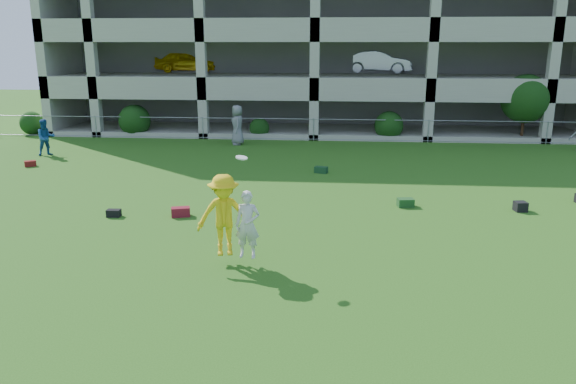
# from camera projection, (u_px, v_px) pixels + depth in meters

# --- Properties ---
(ground) EXTENTS (100.00, 100.00, 0.00)m
(ground) POSITION_uv_depth(u_px,v_px,m) (273.00, 294.00, 11.69)
(ground) COLOR #235114
(ground) RESTS_ON ground
(bystander_a) EXTENTS (1.03, 1.01, 1.68)m
(bystander_a) POSITION_uv_depth(u_px,v_px,m) (46.00, 137.00, 25.86)
(bystander_a) COLOR navy
(bystander_a) RESTS_ON ground
(bystander_c) EXTENTS (0.87, 1.11, 2.01)m
(bystander_c) POSITION_uv_depth(u_px,v_px,m) (237.00, 125.00, 28.58)
(bystander_c) COLOR slate
(bystander_c) RESTS_ON ground
(bag_red_a) EXTENTS (0.61, 0.44, 0.28)m
(bag_red_a) POSITION_uv_depth(u_px,v_px,m) (181.00, 212.00, 16.86)
(bag_red_a) COLOR #5E1014
(bag_red_a) RESTS_ON ground
(bag_black_b) EXTENTS (0.41, 0.27, 0.22)m
(bag_black_b) POSITION_uv_depth(u_px,v_px,m) (114.00, 213.00, 16.84)
(bag_black_b) COLOR black
(bag_black_b) RESTS_ON ground
(bag_green_c) EXTENTS (0.55, 0.42, 0.26)m
(bag_green_c) POSITION_uv_depth(u_px,v_px,m) (406.00, 203.00, 17.88)
(bag_green_c) COLOR #153C17
(bag_green_c) RESTS_ON ground
(crate_d) EXTENTS (0.40, 0.40, 0.30)m
(crate_d) POSITION_uv_depth(u_px,v_px,m) (520.00, 206.00, 17.38)
(crate_d) COLOR black
(crate_d) RESTS_ON ground
(bag_red_f) EXTENTS (0.53, 0.48, 0.24)m
(bag_red_f) POSITION_uv_depth(u_px,v_px,m) (30.00, 164.00, 23.70)
(bag_red_f) COLOR #5D1610
(bag_red_f) RESTS_ON ground
(bag_green_g) EXTENTS (0.57, 0.44, 0.25)m
(bag_green_g) POSITION_uv_depth(u_px,v_px,m) (321.00, 170.00, 22.53)
(bag_green_g) COLOR #14371B
(bag_green_g) RESTS_ON ground
(frisbee_contest) EXTENTS (1.53, 0.96, 2.39)m
(frisbee_contest) POSITION_uv_depth(u_px,v_px,m) (228.00, 217.00, 12.95)
(frisbee_contest) COLOR yellow
(frisbee_contest) RESTS_ON ground
(parking_garage) EXTENTS (30.00, 14.00, 12.00)m
(parking_garage) POSITION_uv_depth(u_px,v_px,m) (320.00, 28.00, 36.80)
(parking_garage) COLOR #9E998C
(parking_garage) RESTS_ON ground
(fence) EXTENTS (36.06, 0.06, 1.20)m
(fence) POSITION_uv_depth(u_px,v_px,m) (314.00, 129.00, 29.82)
(fence) COLOR gray
(fence) RESTS_ON ground
(shrub_row) EXTENTS (34.38, 2.52, 3.50)m
(shrub_row) POSITION_uv_depth(u_px,v_px,m) (401.00, 112.00, 29.87)
(shrub_row) COLOR #163D11
(shrub_row) RESTS_ON ground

